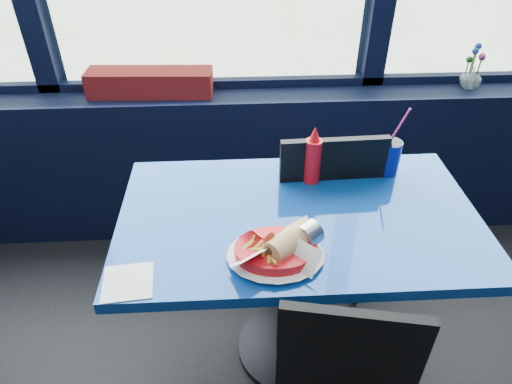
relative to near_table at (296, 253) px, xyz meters
name	(u,v)px	position (x,y,z in m)	size (l,w,h in m)	color
window_sill	(218,163)	(-0.30, 0.87, -0.17)	(5.00, 0.26, 0.80)	black
near_table	(296,253)	(0.00, 0.00, 0.00)	(1.20, 0.70, 0.75)	black
chair_near_back	(322,206)	(0.15, 0.32, -0.04)	(0.43, 0.43, 0.92)	black
planter_box	(150,82)	(-0.59, 0.87, 0.29)	(0.58, 0.14, 0.12)	maroon
flower_vase	(472,75)	(0.94, 0.86, 0.30)	(0.14, 0.14, 0.21)	silver
food_basket	(278,249)	(-0.09, -0.20, 0.22)	(0.30, 0.30, 0.09)	red
ketchup_bottle	(313,158)	(0.07, 0.19, 0.28)	(0.06, 0.06, 0.22)	red
soda_cup	(389,156)	(0.36, 0.23, 0.25)	(0.08, 0.08, 0.28)	navy
napkin	(128,282)	(-0.52, -0.27, 0.18)	(0.14, 0.14, 0.00)	white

